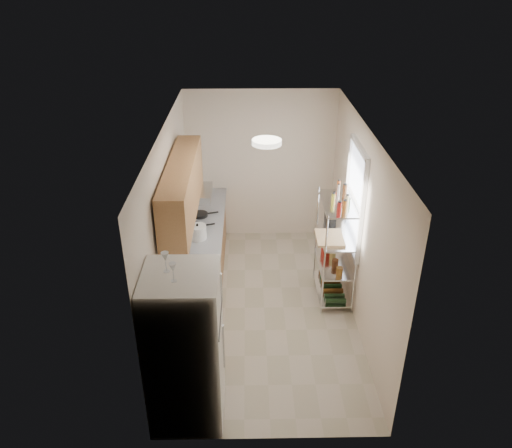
{
  "coord_description": "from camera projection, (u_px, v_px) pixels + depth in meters",
  "views": [
    {
      "loc": [
        -0.22,
        -5.72,
        4.41
      ],
      "look_at": [
        -0.11,
        0.25,
        1.22
      ],
      "focal_mm": 35.0,
      "sensor_mm": 36.0,
      "label": 1
    }
  ],
  "objects": [
    {
      "name": "wine_glass_b",
      "position": [
        173.0,
        272.0,
        4.54
      ],
      "size": [
        0.07,
        0.07,
        0.19
      ],
      "primitive_type": null,
      "color": "silver",
      "rests_on": "refrigerator"
    },
    {
      "name": "upper_cabinets",
      "position": [
        182.0,
        190.0,
        6.34
      ],
      "size": [
        0.33,
        2.2,
        0.72
      ],
      "primitive_type": "cube",
      "color": "#AA7548",
      "rests_on": "room"
    },
    {
      "name": "storage_bag",
      "position": [
        326.0,
        249.0,
        7.29
      ],
      "size": [
        0.12,
        0.16,
        0.17
      ],
      "primitive_type": "cube",
      "rotation": [
        0.0,
        0.0,
        0.1
      ],
      "color": "#9D1E13",
      "rests_on": "bakers_rack"
    },
    {
      "name": "ceiling_dome",
      "position": [
        267.0,
        142.0,
        5.65
      ],
      "size": [
        0.34,
        0.34,
        0.05
      ],
      "primitive_type": "cylinder",
      "color": "white",
      "rests_on": "room"
    },
    {
      "name": "room",
      "position": [
        265.0,
        228.0,
        6.51
      ],
      "size": [
        2.52,
        4.42,
        2.62
      ],
      "color": "#B7A994",
      "rests_on": "ground"
    },
    {
      "name": "wine_glass_a",
      "position": [
        166.0,
        262.0,
        4.67
      ],
      "size": [
        0.07,
        0.07,
        0.21
      ],
      "primitive_type": null,
      "color": "silver",
      "rests_on": "refrigerator"
    },
    {
      "name": "rice_cooker",
      "position": [
        198.0,
        232.0,
        7.03
      ],
      "size": [
        0.25,
        0.25,
        0.2
      ],
      "primitive_type": "cylinder",
      "color": "silver",
      "rests_on": "counter_run"
    },
    {
      "name": "window",
      "position": [
        355.0,
        198.0,
        6.72
      ],
      "size": [
        0.06,
        1.0,
        1.46
      ],
      "primitive_type": "cube",
      "color": "white",
      "rests_on": "room"
    },
    {
      "name": "frying_pan_large",
      "position": [
        195.0,
        227.0,
        7.33
      ],
      "size": [
        0.34,
        0.34,
        0.05
      ],
      "primitive_type": "cylinder",
      "rotation": [
        0.0,
        0.0,
        0.32
      ],
      "color": "black",
      "rests_on": "counter_run"
    },
    {
      "name": "espresso_machine",
      "position": [
        330.0,
        217.0,
        7.15
      ],
      "size": [
        0.15,
        0.22,
        0.25
      ],
      "primitive_type": "cube",
      "rotation": [
        0.0,
        0.0,
        -0.02
      ],
      "color": "black",
      "rests_on": "bakers_rack"
    },
    {
      "name": "bakers_rack",
      "position": [
        337.0,
        229.0,
        6.88
      ],
      "size": [
        0.45,
        0.9,
        1.73
      ],
      "color": "silver",
      "rests_on": "ground"
    },
    {
      "name": "counter_run",
      "position": [
        201.0,
        265.0,
        7.28
      ],
      "size": [
        0.63,
        3.51,
        0.9
      ],
      "color": "#AA7548",
      "rests_on": "ground"
    },
    {
      "name": "range_hood",
      "position": [
        194.0,
        193.0,
        7.25
      ],
      "size": [
        0.5,
        0.6,
        0.12
      ],
      "primitive_type": "cube",
      "color": "#B7BABC",
      "rests_on": "room"
    },
    {
      "name": "frying_pan_small",
      "position": [
        200.0,
        215.0,
        7.67
      ],
      "size": [
        0.3,
        0.3,
        0.05
      ],
      "primitive_type": "cylinder",
      "rotation": [
        0.0,
        0.0,
        0.31
      ],
      "color": "black",
      "rests_on": "counter_run"
    },
    {
      "name": "refrigerator",
      "position": [
        186.0,
        348.0,
        5.09
      ],
      "size": [
        0.74,
        0.74,
        1.79
      ],
      "primitive_type": "cube",
      "color": "silver",
      "rests_on": "ground"
    },
    {
      "name": "cutting_board",
      "position": [
        330.0,
        238.0,
        6.83
      ],
      "size": [
        0.38,
        0.49,
        0.03
      ],
      "primitive_type": "cube",
      "rotation": [
        0.0,
        0.0,
        -0.01
      ],
      "color": "tan",
      "rests_on": "bakers_rack"
    }
  ]
}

